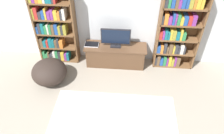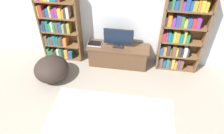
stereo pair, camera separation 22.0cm
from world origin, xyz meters
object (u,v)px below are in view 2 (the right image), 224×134
(beanbag_ottoman, at_px, (51,69))
(television, at_px, (119,38))
(laptop, at_px, (95,44))
(bookshelf_right, at_px, (180,34))
(bookshelf_left, at_px, (58,24))
(tv_stand, at_px, (118,55))

(beanbag_ottoman, bearing_deg, television, 27.09)
(laptop, bearing_deg, television, -0.73)
(bookshelf_right, bearing_deg, bookshelf_left, -180.00)
(bookshelf_left, xyz_separation_m, beanbag_ottoman, (0.02, -0.83, -0.66))
(bookshelf_left, height_order, bookshelf_right, same)
(tv_stand, xyz_separation_m, laptop, (-0.56, 0.01, 0.27))
(bookshelf_right, relative_size, beanbag_ottoman, 2.45)
(television, bearing_deg, tv_stand, -90.00)
(bookshelf_left, xyz_separation_m, tv_stand, (1.43, -0.11, -0.66))
(tv_stand, bearing_deg, bookshelf_left, 175.66)
(television, bearing_deg, laptop, 179.27)
(tv_stand, xyz_separation_m, television, (-0.00, 0.00, 0.50))
(bookshelf_left, relative_size, tv_stand, 1.30)
(tv_stand, distance_m, beanbag_ottoman, 1.58)
(bookshelf_right, bearing_deg, tv_stand, -175.34)
(bookshelf_left, xyz_separation_m, laptop, (0.87, -0.10, -0.38))
(bookshelf_right, xyz_separation_m, television, (-1.34, -0.11, -0.17))
(television, bearing_deg, beanbag_ottoman, -152.91)
(tv_stand, xyz_separation_m, beanbag_ottoman, (-1.41, -0.72, -0.00))
(bookshelf_left, distance_m, beanbag_ottoman, 1.06)
(tv_stand, bearing_deg, beanbag_ottoman, -153.00)
(bookshelf_right, distance_m, television, 1.35)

